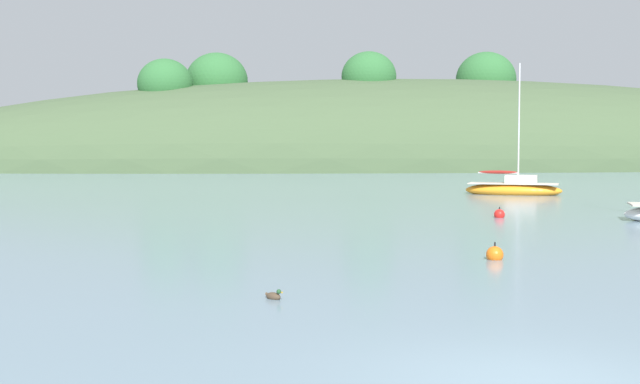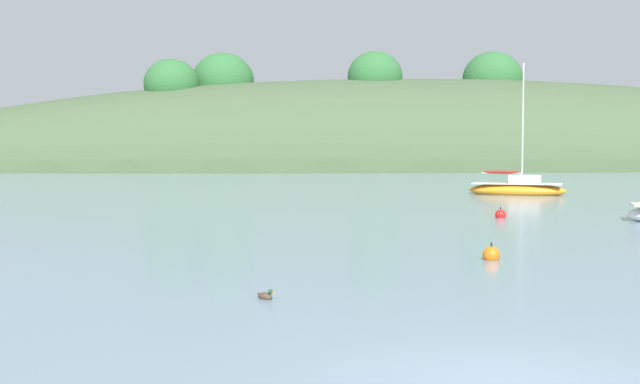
{
  "view_description": "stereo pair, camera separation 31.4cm",
  "coord_description": "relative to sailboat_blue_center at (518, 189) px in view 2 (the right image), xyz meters",
  "views": [
    {
      "loc": [
        -3.67,
        -8.74,
        2.84
      ],
      "look_at": [
        0.0,
        20.0,
        1.2
      ],
      "focal_mm": 43.87,
      "sensor_mm": 36.0,
      "label": 1
    },
    {
      "loc": [
        -3.36,
        -8.78,
        2.84
      ],
      "look_at": [
        0.0,
        20.0,
        1.2
      ],
      "focal_mm": 43.87,
      "sensor_mm": 36.0,
      "label": 2
    }
  ],
  "objects": [
    {
      "name": "far_shoreline_hill",
      "position": [
        10.78,
        57.51,
        -0.23
      ],
      "size": [
        150.0,
        36.0,
        28.32
      ],
      "color": "#425638",
      "rests_on": "ground"
    },
    {
      "name": "sailboat_blue_center",
      "position": [
        0.0,
        0.0,
        0.0
      ],
      "size": [
        6.03,
        4.28,
        8.15
      ],
      "color": "orange",
      "rests_on": "ground"
    },
    {
      "name": "mooring_buoy_outer",
      "position": [
        -6.44,
        -15.02,
        -0.25
      ],
      "size": [
        0.44,
        0.44,
        0.54
      ],
      "color": "red",
      "rests_on": "ground"
    },
    {
      "name": "mooring_buoy_inner",
      "position": [
        -10.81,
        -26.56,
        -0.25
      ],
      "size": [
        0.44,
        0.44,
        0.54
      ],
      "color": "orange",
      "rests_on": "ground"
    },
    {
      "name": "duck_lone_left",
      "position": [
        -16.76,
        -31.05,
        -0.32
      ],
      "size": [
        0.36,
        0.37,
        0.24
      ],
      "color": "#473828",
      "rests_on": "ground"
    }
  ]
}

